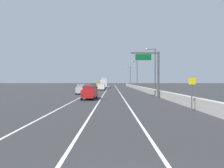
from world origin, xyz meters
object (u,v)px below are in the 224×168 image
object	(u,v)px
car_white_1	(102,87)
car_green_5	(94,86)
speed_advisory_sign	(192,91)
lamp_post_right_fourth	(130,75)
car_red_3	(90,92)
lamp_post_right_second	(154,68)
car_silver_2	(82,89)
car_yellow_4	(98,85)
box_truck	(104,83)
lamp_post_right_third	(137,73)
car_gray_0	(100,84)
overhead_sign_gantry	(154,69)

from	to	relation	value
car_white_1	car_green_5	xyz separation A→B (m)	(-3.20, 7.50, -0.02)
speed_advisory_sign	car_white_1	bearing A→B (deg)	105.47
lamp_post_right_fourth	car_green_5	world-z (taller)	lamp_post_right_fourth
car_white_1	car_green_5	size ratio (longest dim) A/B	1.07
speed_advisory_sign	car_red_3	size ratio (longest dim) A/B	0.64
lamp_post_right_second	car_green_5	world-z (taller)	lamp_post_right_second
car_white_1	car_silver_2	world-z (taller)	car_silver_2
car_silver_2	car_yellow_4	bearing A→B (deg)	90.26
lamp_post_right_second	car_white_1	size ratio (longest dim) A/B	2.07
lamp_post_right_fourth	car_white_1	distance (m)	35.19
lamp_post_right_second	box_truck	xyz separation A→B (m)	(-11.96, 30.97, -3.68)
lamp_post_right_third	car_yellow_4	bearing A→B (deg)	131.40
car_gray_0	box_truck	xyz separation A→B (m)	(3.14, -20.34, 0.83)
car_gray_0	car_white_1	bearing A→B (deg)	-84.84
car_silver_2	car_green_5	bearing A→B (deg)	90.01
lamp_post_right_second	car_green_5	xyz separation A→B (m)	(-15.11, 23.37, -4.56)
car_gray_0	car_silver_2	bearing A→B (deg)	-90.00
overhead_sign_gantry	speed_advisory_sign	size ratio (longest dim) A/B	2.50
overhead_sign_gantry	box_truck	size ratio (longest dim) A/B	0.92
car_silver_2	car_red_3	distance (m)	10.84
lamp_post_right_third	car_red_3	world-z (taller)	lamp_post_right_third
lamp_post_right_third	car_silver_2	xyz separation A→B (m)	(-14.69, -25.13, -4.52)
car_gray_0	box_truck	world-z (taller)	box_truck
speed_advisory_sign	lamp_post_right_second	size ratio (longest dim) A/B	0.31
lamp_post_right_second	car_gray_0	xyz separation A→B (m)	(-15.10, 51.31, -4.51)
car_red_3	car_green_5	distance (m)	34.67
car_silver_2	lamp_post_right_third	bearing A→B (deg)	59.69
overhead_sign_gantry	lamp_post_right_fourth	xyz separation A→B (m)	(1.71, 57.27, 0.82)
car_gray_0	car_white_1	xyz separation A→B (m)	(3.20, -35.45, -0.03)
lamp_post_right_second	car_red_3	bearing A→B (deg)	-137.42
lamp_post_right_fourth	car_yellow_4	distance (m)	17.38
lamp_post_right_third	car_yellow_4	xyz separation A→B (m)	(-14.88, 16.88, -4.50)
overhead_sign_gantry	car_red_3	xyz separation A→B (m)	(-10.19, -2.67, -3.70)
speed_advisory_sign	car_yellow_4	xyz separation A→B (m)	(-13.75, 62.85, -0.72)
overhead_sign_gantry	box_truck	bearing A→B (deg)	104.18
car_red_3	box_truck	size ratio (longest dim) A/B	0.58
lamp_post_right_fourth	car_white_1	bearing A→B (deg)	-109.47
car_white_1	car_green_5	bearing A→B (deg)	113.09
car_silver_2	car_yellow_4	world-z (taller)	car_yellow_4
car_red_3	overhead_sign_gantry	bearing A→B (deg)	14.69
lamp_post_right_third	car_white_1	xyz separation A→B (m)	(-11.50, -8.52, -4.53)
speed_advisory_sign	lamp_post_right_second	xyz separation A→B (m)	(1.54, 21.59, 3.78)
car_red_3	car_gray_0	bearing A→B (deg)	92.69
car_green_5	box_truck	distance (m)	8.27
car_white_1	car_red_3	world-z (taller)	car_red_3
overhead_sign_gantry	car_yellow_4	bearing A→B (deg)	104.97
car_green_5	box_truck	xyz separation A→B (m)	(3.14, 7.60, 0.88)
car_yellow_4	car_green_5	bearing A→B (deg)	-89.40
car_green_5	car_silver_2	bearing A→B (deg)	-89.99
lamp_post_right_third	car_green_5	world-z (taller)	lamp_post_right_third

